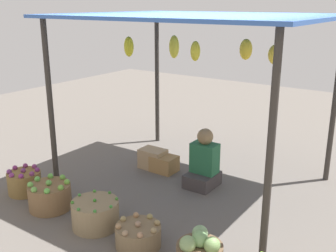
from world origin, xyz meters
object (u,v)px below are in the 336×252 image
object	(u,v)px
basket_green_chilies	(95,214)
basket_potatoes	(138,235)
wooden_crate_near_vendor	(153,159)
vendor_person	(204,164)
basket_purple_onions	(24,182)
basket_green_apples	(50,196)
wooden_crate_stacked_rear	(164,164)

from	to	relation	value
basket_green_chilies	basket_potatoes	world-z (taller)	basket_green_chilies
wooden_crate_near_vendor	vendor_person	bearing A→B (deg)	-5.62
basket_potatoes	wooden_crate_near_vendor	xyz separation A→B (m)	(-1.07, 1.67, 0.03)
basket_purple_onions	basket_potatoes	size ratio (longest dim) A/B	0.91
basket_purple_onions	basket_green_apples	world-z (taller)	basket_green_apples
basket_green_chilies	wooden_crate_stacked_rear	distance (m)	1.67
basket_potatoes	wooden_crate_stacked_rear	bearing A→B (deg)	117.51
basket_purple_onions	basket_potatoes	distance (m)	1.93
basket_potatoes	vendor_person	bearing A→B (deg)	96.28
wooden_crate_stacked_rear	vendor_person	bearing A→B (deg)	-7.10
basket_purple_onions	basket_green_apples	distance (m)	0.60
basket_potatoes	wooden_crate_stacked_rear	xyz separation A→B (m)	(-0.87, 1.67, 0.00)
basket_green_apples	basket_potatoes	size ratio (longest dim) A/B	1.08
basket_green_apples	basket_green_chilies	bearing A→B (deg)	0.68
basket_purple_onions	wooden_crate_stacked_rear	distance (m)	1.89
wooden_crate_near_vendor	basket_green_apples	bearing A→B (deg)	-99.12
basket_green_apples	basket_potatoes	bearing A→B (deg)	-0.64
vendor_person	basket_green_chilies	xyz separation A→B (m)	(-0.43, -1.56, -0.15)
basket_green_apples	basket_green_chilies	distance (m)	0.73
basket_green_apples	basket_green_chilies	xyz separation A→B (m)	(0.73, 0.01, -0.01)
basket_purple_onions	basket_potatoes	world-z (taller)	basket_purple_onions
basket_green_apples	wooden_crate_stacked_rear	world-z (taller)	basket_green_apples
vendor_person	basket_green_apples	size ratio (longest dim) A/B	1.58
wooden_crate_near_vendor	wooden_crate_stacked_rear	distance (m)	0.20
basket_purple_onions	wooden_crate_near_vendor	bearing A→B (deg)	61.42
basket_purple_onions	wooden_crate_near_vendor	xyz separation A→B (m)	(0.86, 1.57, -0.00)
basket_green_apples	wooden_crate_near_vendor	bearing A→B (deg)	80.88
vendor_person	wooden_crate_near_vendor	xyz separation A→B (m)	(-0.90, 0.09, -0.15)
basket_potatoes	basket_green_chilies	bearing A→B (deg)	177.77
basket_purple_onions	basket_potatoes	xyz separation A→B (m)	(1.93, -0.10, -0.03)
vendor_person	basket_purple_onions	world-z (taller)	vendor_person
vendor_person	basket_potatoes	bearing A→B (deg)	-83.72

